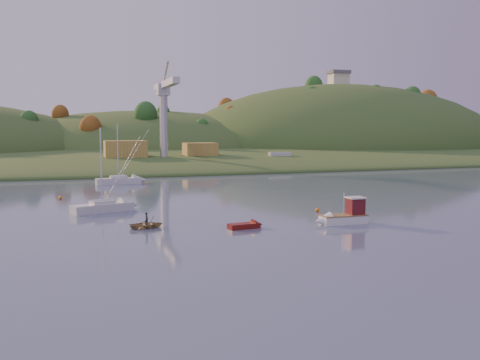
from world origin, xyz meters
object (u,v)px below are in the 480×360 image
object	(u,v)px
sailboat_near	(102,206)
sailboat_far	(118,180)
canoe	(147,225)
fishing_boat	(340,216)
red_tender	(250,225)

from	to	relation	value
sailboat_near	sailboat_far	distance (m)	34.26
sailboat_near	canoe	xyz separation A→B (m)	(3.78, -12.81, -0.33)
fishing_boat	sailboat_near	xyz separation A→B (m)	(-24.55, 17.04, -0.16)
canoe	red_tender	size ratio (longest dim) A/B	0.87
fishing_boat	canoe	size ratio (longest dim) A/B	1.74
fishing_boat	red_tender	size ratio (longest dim) A/B	1.51
canoe	red_tender	bearing A→B (deg)	-114.15
fishing_boat	canoe	bearing A→B (deg)	-11.89
sailboat_far	canoe	distance (m)	46.71
sailboat_far	canoe	world-z (taller)	sailboat_far
sailboat_near	canoe	world-z (taller)	sailboat_near
sailboat_near	sailboat_far	size ratio (longest dim) A/B	0.92
canoe	red_tender	xyz separation A→B (m)	(10.49, -3.36, -0.09)
fishing_boat	sailboat_far	distance (m)	54.50
sailboat_far	canoe	size ratio (longest dim) A/B	3.25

